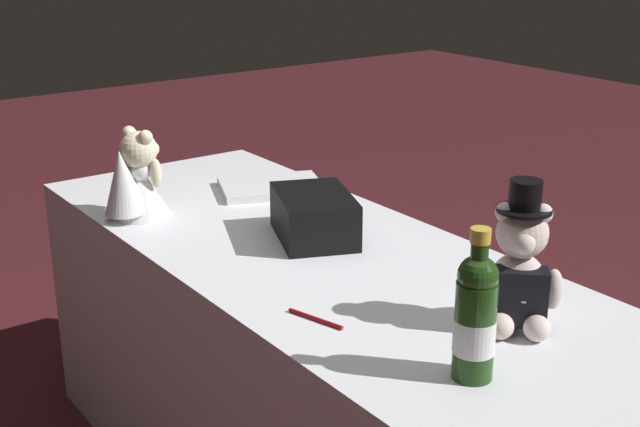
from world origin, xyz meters
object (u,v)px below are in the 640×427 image
(teddy_bear_groom, at_px, (520,272))
(signing_pen, at_px, (314,318))
(guestbook, at_px, (271,187))
(champagne_bottle, at_px, (475,316))
(teddy_bear_bride, at_px, (135,180))
(gift_case_black, at_px, (314,216))

(teddy_bear_groom, bearing_deg, signing_pen, 49.87)
(teddy_bear_groom, height_order, guestbook, teddy_bear_groom)
(champagne_bottle, height_order, signing_pen, champagne_bottle)
(teddy_bear_bride, xyz_separation_m, champagne_bottle, (-1.14, -0.11, 0.01))
(teddy_bear_groom, distance_m, signing_pen, 0.42)
(teddy_bear_bride, height_order, champagne_bottle, champagne_bottle)
(signing_pen, bearing_deg, gift_case_black, -35.79)
(teddy_bear_bride, relative_size, champagne_bottle, 0.87)
(teddy_bear_groom, relative_size, signing_pen, 2.19)
(teddy_bear_groom, bearing_deg, teddy_bear_bride, 17.26)
(teddy_bear_groom, xyz_separation_m, champagne_bottle, (-0.09, 0.21, 0.00))
(teddy_bear_bride, bearing_deg, teddy_bear_groom, -162.74)
(champagne_bottle, bearing_deg, teddy_bear_bride, 5.72)
(teddy_bear_bride, bearing_deg, gift_case_black, -144.31)
(teddy_bear_groom, distance_m, champagne_bottle, 0.23)
(signing_pen, distance_m, gift_case_black, 0.47)
(champagne_bottle, distance_m, guestbook, 1.17)
(signing_pen, bearing_deg, teddy_bear_groom, -130.13)
(gift_case_black, bearing_deg, champagne_bottle, 166.12)
(champagne_bottle, distance_m, signing_pen, 0.38)
(teddy_bear_groom, xyz_separation_m, guestbook, (1.03, -0.10, -0.11))
(gift_case_black, bearing_deg, signing_pen, 144.21)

